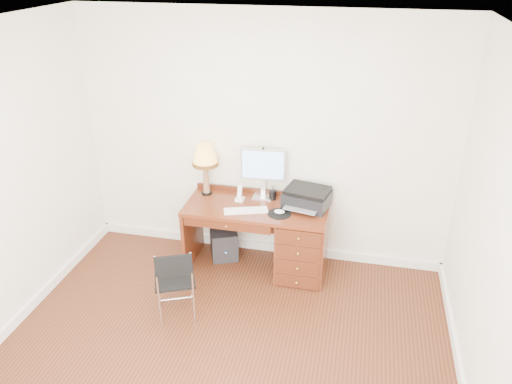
% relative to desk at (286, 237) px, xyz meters
% --- Properties ---
extents(ground, '(4.00, 4.00, 0.00)m').
position_rel_desk_xyz_m(ground, '(-0.32, -1.40, -0.41)').
color(ground, '#3B1A0D').
rests_on(ground, ground).
extents(room_shell, '(4.00, 4.00, 4.00)m').
position_rel_desk_xyz_m(room_shell, '(-0.32, -0.77, -0.36)').
color(room_shell, white).
rests_on(room_shell, ground).
extents(desk, '(1.50, 0.67, 0.75)m').
position_rel_desk_xyz_m(desk, '(0.00, 0.00, 0.00)').
color(desk, maroon).
rests_on(desk, ground).
extents(monitor, '(0.48, 0.17, 0.55)m').
position_rel_desk_xyz_m(monitor, '(-0.30, 0.24, 0.68)').
color(monitor, silver).
rests_on(monitor, desk).
extents(keyboard, '(0.47, 0.26, 0.02)m').
position_rel_desk_xyz_m(keyboard, '(-0.41, -0.14, 0.35)').
color(keyboard, white).
rests_on(keyboard, desk).
extents(mouse_pad, '(0.24, 0.24, 0.05)m').
position_rel_desk_xyz_m(mouse_pad, '(-0.06, -0.12, 0.35)').
color(mouse_pad, black).
rests_on(mouse_pad, desk).
extents(printer, '(0.52, 0.44, 0.20)m').
position_rel_desk_xyz_m(printer, '(0.19, 0.12, 0.44)').
color(printer, black).
rests_on(printer, desk).
extents(leg_lamp, '(0.28, 0.28, 0.58)m').
position_rel_desk_xyz_m(leg_lamp, '(-0.92, 0.17, 0.76)').
color(leg_lamp, black).
rests_on(leg_lamp, desk).
extents(phone, '(0.10, 0.10, 0.18)m').
position_rel_desk_xyz_m(phone, '(-0.52, 0.07, 0.39)').
color(phone, white).
rests_on(phone, desk).
extents(pen_cup, '(0.08, 0.08, 0.10)m').
position_rel_desk_xyz_m(pen_cup, '(-0.19, 0.19, 0.39)').
color(pen_cup, black).
rests_on(pen_cup, desk).
extents(chair, '(0.48, 0.49, 0.78)m').
position_rel_desk_xyz_m(chair, '(-0.89, -1.02, 0.06)').
color(chair, black).
rests_on(chair, ground).
extents(equipment_box, '(0.38, 0.38, 0.34)m').
position_rel_desk_xyz_m(equipment_box, '(-0.72, 0.10, -0.24)').
color(equipment_box, black).
rests_on(equipment_box, ground).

